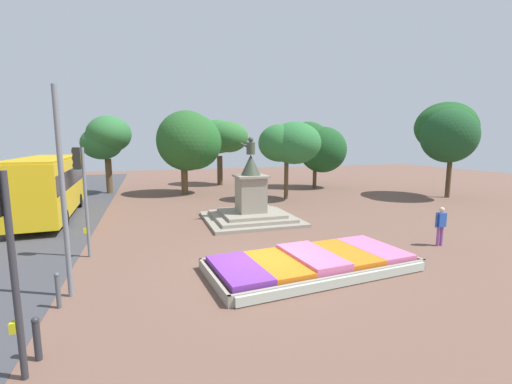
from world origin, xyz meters
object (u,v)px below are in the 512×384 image
banner_pole (62,188)px  city_bus (47,184)px  kerb_bollard_mid_b (58,290)px  pedestrian_with_handbag (441,224)px  flower_planter (313,263)px  statue_monument (251,204)px  traffic_light_near_crossing (4,241)px  traffic_light_mid_block (82,183)px  kerb_bollard_mid_a (37,337)px

banner_pole → city_bus: banner_pole is taller
kerb_bollard_mid_b → pedestrian_with_handbag: bearing=5.2°
flower_planter → banner_pole: bearing=177.9°
statue_monument → pedestrian_with_handbag: size_ratio=2.99×
traffic_light_near_crossing → kerb_bollard_mid_b: size_ratio=3.97×
traffic_light_mid_block → statue_monument: bearing=27.2°
banner_pole → kerb_bollard_mid_b: size_ratio=5.99×
flower_planter → pedestrian_with_handbag: bearing=7.5°
kerb_bollard_mid_a → banner_pole: bearing=89.6°
city_bus → traffic_light_near_crossing: bearing=-78.6°
pedestrian_with_handbag → flower_planter: bearing=-172.5°
traffic_light_mid_block → kerb_bollard_mid_a: traffic_light_mid_block is taller
traffic_light_near_crossing → city_bus: traffic_light_near_crossing is taller
traffic_light_near_crossing → city_bus: (-3.04, 15.12, -0.68)m
traffic_light_mid_block → pedestrian_with_handbag: (14.04, -2.93, -1.89)m
banner_pole → kerb_bollard_mid_a: bearing=-90.4°
traffic_light_near_crossing → banner_pole: size_ratio=0.66×
flower_planter → city_bus: size_ratio=0.77×
pedestrian_with_handbag → statue_monument: bearing=132.3°
traffic_light_near_crossing → traffic_light_mid_block: size_ratio=0.93×
banner_pole → city_bus: size_ratio=0.61×
flower_planter → traffic_light_near_crossing: size_ratio=1.91×
statue_monument → traffic_light_near_crossing: size_ratio=1.28×
flower_planter → banner_pole: size_ratio=1.27×
traffic_light_mid_block → kerb_bollard_mid_b: bearing=-90.6°
kerb_bollard_mid_a → kerb_bollard_mid_b: (-0.13, 2.34, 0.02)m
traffic_light_mid_block → banner_pole: 3.50m
flower_planter → traffic_light_mid_block: (-7.65, 3.77, 2.61)m
banner_pole → kerb_bollard_mid_b: 2.72m
city_bus → pedestrian_with_handbag: size_ratio=5.82×
banner_pole → pedestrian_with_handbag: size_ratio=3.52×
statue_monument → banner_pole: 10.92m
statue_monument → city_bus: statue_monument is taller
statue_monument → city_bus: size_ratio=0.51×
traffic_light_mid_block → kerb_bollard_mid_b: 4.81m
city_bus → pedestrian_with_handbag: city_bus is taller
city_bus → kerb_bollard_mid_a: 14.99m
pedestrian_with_handbag → city_bus: bearing=147.5°
banner_pole → city_bus: (-3.24, 11.51, -1.14)m
traffic_light_near_crossing → kerb_bollard_mid_a: traffic_light_near_crossing is taller
kerb_bollard_mid_a → kerb_bollard_mid_b: 2.34m
kerb_bollard_mid_a → kerb_bollard_mid_b: size_ratio=0.95×
traffic_light_mid_block → kerb_bollard_mid_a: (0.08, -6.55, -2.36)m
flower_planter → kerb_bollard_mid_a: bearing=-159.8°
statue_monument → kerb_bollard_mid_b: (-7.80, -8.19, -0.41)m
traffic_light_near_crossing → statue_monument: bearing=54.7°
city_bus → kerb_bollard_mid_a: (3.22, -14.56, -1.51)m
statue_monument → banner_pole: (-7.65, -7.47, 2.21)m
kerb_bollard_mid_b → traffic_light_mid_block: bearing=89.4°
banner_pole → kerb_bollard_mid_b: banner_pole is taller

